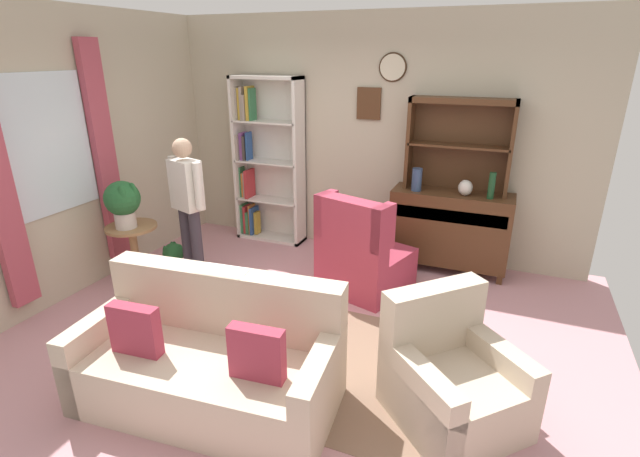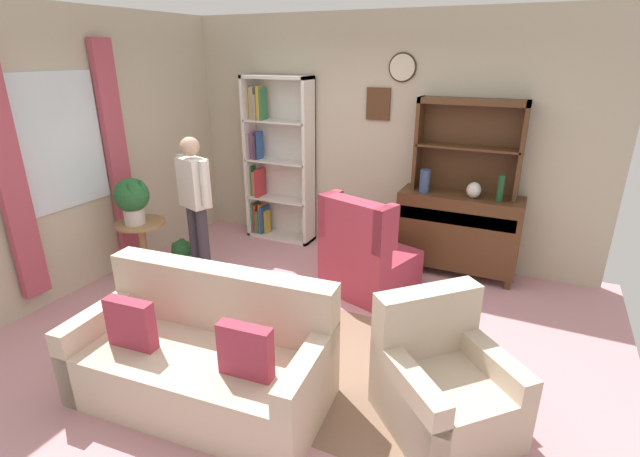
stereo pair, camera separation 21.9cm
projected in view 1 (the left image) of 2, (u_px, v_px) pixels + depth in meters
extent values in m
cube|color=#C68C93|center=(301.00, 334.00, 4.18)|extent=(5.40, 4.60, 0.02)
cube|color=#BCB299|center=(373.00, 139.00, 5.52)|extent=(5.00, 0.06, 2.80)
cylinder|color=beige|center=(393.00, 67.00, 5.13)|extent=(0.28, 0.03, 0.28)
torus|color=#382314|center=(393.00, 67.00, 5.13)|extent=(0.31, 0.02, 0.31)
cube|color=#4C2D19|center=(369.00, 104.00, 5.36)|extent=(0.28, 0.03, 0.36)
cube|color=#BCB299|center=(65.00, 157.00, 4.57)|extent=(0.06, 4.20, 2.80)
cube|color=silver|center=(48.00, 145.00, 4.35)|extent=(0.02, 0.90, 1.30)
cube|color=#B24756|center=(104.00, 155.00, 4.90)|extent=(0.08, 0.24, 2.30)
cube|color=#846651|center=(308.00, 357.00, 3.85)|extent=(2.26, 1.63, 0.01)
cube|color=silver|center=(240.00, 159.00, 6.09)|extent=(0.04, 0.30, 2.10)
cube|color=silver|center=(300.00, 165.00, 5.79)|extent=(0.04, 0.30, 2.10)
cube|color=silver|center=(266.00, 77.00, 5.57)|extent=(0.90, 0.30, 0.04)
cube|color=silver|center=(272.00, 237.00, 6.30)|extent=(0.90, 0.30, 0.04)
cube|color=silver|center=(274.00, 160.00, 6.06)|extent=(0.90, 0.01, 2.10)
cube|color=silver|center=(270.00, 200.00, 6.12)|extent=(0.86, 0.30, 0.02)
cube|color=#337247|center=(245.00, 218.00, 6.34)|extent=(0.03, 0.19, 0.40)
cube|color=#B22D33|center=(247.00, 219.00, 6.33)|extent=(0.03, 0.17, 0.38)
cube|color=#337247|center=(250.00, 222.00, 6.33)|extent=(0.04, 0.18, 0.30)
cube|color=#CC7233|center=(252.00, 219.00, 6.30)|extent=(0.02, 0.17, 0.40)
cube|color=#284C8C|center=(254.00, 220.00, 6.30)|extent=(0.03, 0.21, 0.37)
cube|color=gold|center=(257.00, 223.00, 6.29)|extent=(0.04, 0.11, 0.31)
cube|color=silver|center=(269.00, 162.00, 5.94)|extent=(0.86, 0.30, 0.02)
cube|color=#337247|center=(242.00, 182.00, 6.17)|extent=(0.02, 0.12, 0.40)
cube|color=#CC7233|center=(244.00, 185.00, 6.17)|extent=(0.03, 0.12, 0.32)
cube|color=gray|center=(247.00, 184.00, 6.15)|extent=(0.03, 0.17, 0.34)
cube|color=#B22D33|center=(250.00, 183.00, 6.13)|extent=(0.04, 0.22, 0.37)
cube|color=silver|center=(267.00, 122.00, 5.76)|extent=(0.86, 0.30, 0.02)
cube|color=gray|center=(241.00, 147.00, 6.00)|extent=(0.04, 0.23, 0.32)
cube|color=#723F7F|center=(244.00, 146.00, 5.98)|extent=(0.04, 0.16, 0.35)
cube|color=#3F3833|center=(247.00, 148.00, 5.97)|extent=(0.03, 0.18, 0.31)
cube|color=#284C8C|center=(249.00, 146.00, 5.95)|extent=(0.02, 0.14, 0.35)
cube|color=gray|center=(238.00, 103.00, 5.81)|extent=(0.03, 0.10, 0.40)
cube|color=gold|center=(241.00, 104.00, 5.79)|extent=(0.04, 0.11, 0.39)
cube|color=gray|center=(244.00, 103.00, 5.78)|extent=(0.04, 0.16, 0.40)
cube|color=gray|center=(247.00, 107.00, 5.78)|extent=(0.03, 0.21, 0.31)
cube|color=gold|center=(250.00, 103.00, 5.74)|extent=(0.04, 0.18, 0.41)
cube|color=#337247|center=(252.00, 104.00, 5.73)|extent=(0.02, 0.16, 0.39)
cube|color=#4C2D19|center=(449.00, 227.00, 5.25)|extent=(1.30, 0.45, 0.82)
cube|color=#4C2D19|center=(391.00, 262.00, 5.48)|extent=(0.06, 0.06, 0.10)
cube|color=#4C2D19|center=(499.00, 279.00, 5.05)|extent=(0.06, 0.06, 0.10)
cube|color=#4C2D19|center=(398.00, 251.00, 5.78)|extent=(0.06, 0.06, 0.10)
cube|color=#4C2D19|center=(501.00, 267.00, 5.36)|extent=(0.06, 0.06, 0.10)
cube|color=#3D2414|center=(448.00, 216.00, 4.99)|extent=(1.20, 0.01, 0.14)
cube|color=#4C2D19|center=(410.00, 142.00, 5.19)|extent=(0.04, 0.26, 1.00)
cube|color=#4C2D19|center=(511.00, 149.00, 4.81)|extent=(0.04, 0.26, 1.00)
cube|color=#4C2D19|center=(463.00, 101.00, 4.83)|extent=(1.10, 0.26, 0.06)
cube|color=#4C2D19|center=(459.00, 146.00, 5.00)|extent=(1.06, 0.26, 0.02)
cube|color=#4C2D19|center=(460.00, 144.00, 5.11)|extent=(1.10, 0.01, 1.00)
cylinder|color=#33476B|center=(417.00, 180.00, 5.13)|extent=(0.11, 0.11, 0.25)
ellipsoid|color=beige|center=(465.00, 188.00, 4.97)|extent=(0.15, 0.15, 0.17)
cylinder|color=#194223|center=(492.00, 186.00, 4.84)|extent=(0.07, 0.07, 0.28)
cube|color=beige|center=(208.00, 379.00, 3.28)|extent=(1.87, 1.00, 0.42)
cube|color=beige|center=(225.00, 300.00, 3.41)|extent=(1.81, 0.36, 0.48)
cube|color=beige|center=(108.00, 347.00, 3.47)|extent=(0.21, 0.86, 0.60)
cube|color=beige|center=(320.00, 392.00, 3.02)|extent=(0.21, 0.86, 0.60)
cube|color=#A33347|center=(135.00, 330.00, 3.15)|extent=(0.37, 0.13, 0.36)
cube|color=#A33347|center=(257.00, 353.00, 2.91)|extent=(0.37, 0.13, 0.36)
cube|color=white|center=(223.00, 271.00, 3.32)|extent=(0.37, 0.21, 0.00)
cube|color=beige|center=(454.00, 396.00, 3.13)|extent=(1.08, 1.08, 0.40)
cube|color=beige|center=(433.00, 317.00, 3.23)|extent=(0.65, 0.66, 0.48)
cube|color=beige|center=(417.00, 399.00, 2.99)|extent=(0.65, 0.65, 0.55)
cube|color=beige|center=(491.00, 375.00, 3.21)|extent=(0.65, 0.65, 0.55)
cube|color=#A33347|center=(366.00, 269.00, 4.93)|extent=(0.98, 0.99, 0.42)
cube|color=#A33347|center=(351.00, 231.00, 4.53)|extent=(0.80, 0.42, 0.63)
cube|color=#A33347|center=(383.00, 228.00, 4.32)|extent=(0.18, 0.30, 0.44)
cube|color=#A33347|center=(326.00, 213.00, 4.72)|extent=(0.18, 0.30, 0.44)
cylinder|color=#997047|center=(131.00, 227.00, 4.85)|extent=(0.52, 0.52, 0.03)
cylinder|color=#997047|center=(136.00, 256.00, 4.97)|extent=(0.08, 0.08, 0.64)
cylinder|color=#997047|center=(140.00, 282.00, 5.07)|extent=(0.36, 0.36, 0.03)
cylinder|color=beige|center=(126.00, 220.00, 4.76)|extent=(0.21, 0.21, 0.17)
sphere|color=#235B2D|center=(122.00, 198.00, 4.68)|extent=(0.35, 0.35, 0.35)
ellipsoid|color=#235B2D|center=(133.00, 195.00, 4.65)|extent=(0.10, 0.06, 0.25)
ellipsoid|color=#235B2D|center=(122.00, 198.00, 4.56)|extent=(0.10, 0.06, 0.25)
cylinder|color=beige|center=(175.00, 266.00, 5.37)|extent=(0.14, 0.14, 0.11)
sphere|color=#235B2D|center=(173.00, 253.00, 5.31)|extent=(0.24, 0.24, 0.24)
ellipsoid|color=#235B2D|center=(166.00, 253.00, 5.26)|extent=(0.07, 0.04, 0.17)
ellipsoid|color=#235B2D|center=(173.00, 248.00, 5.38)|extent=(0.07, 0.04, 0.17)
ellipsoid|color=#235B2D|center=(175.00, 248.00, 5.38)|extent=(0.07, 0.04, 0.17)
ellipsoid|color=#235B2D|center=(180.00, 251.00, 5.31)|extent=(0.07, 0.04, 0.17)
cylinder|color=#38333D|center=(187.00, 242.00, 5.10)|extent=(0.15, 0.15, 0.82)
cylinder|color=#38333D|center=(197.00, 247.00, 4.99)|extent=(0.15, 0.15, 0.82)
cube|color=silver|center=(186.00, 185.00, 4.80)|extent=(0.39, 0.30, 0.52)
sphere|color=tan|center=(182.00, 148.00, 4.67)|extent=(0.25, 0.25, 0.20)
cylinder|color=silver|center=(174.00, 179.00, 4.93)|extent=(0.10, 0.10, 0.48)
cylinder|color=silver|center=(198.00, 186.00, 4.66)|extent=(0.10, 0.10, 0.48)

